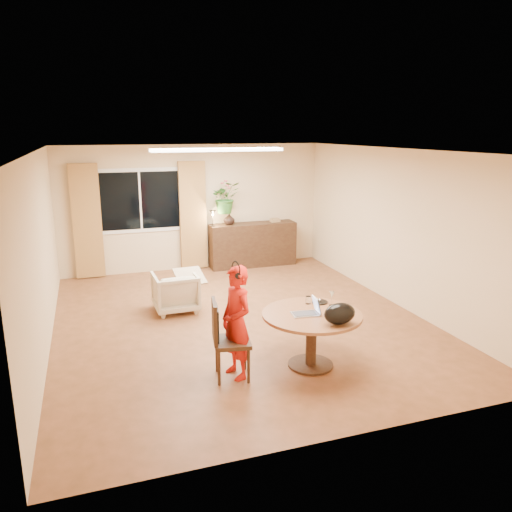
{
  "coord_description": "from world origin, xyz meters",
  "views": [
    {
      "loc": [
        -2.1,
        -6.99,
        2.89
      ],
      "look_at": [
        0.2,
        -0.2,
        1.07
      ],
      "focal_mm": 35.0,
      "sensor_mm": 36.0,
      "label": 1
    }
  ],
  "objects": [
    {
      "name": "laptop",
      "position": [
        0.29,
        -1.77,
        0.81
      ],
      "size": [
        0.35,
        0.25,
        0.22
      ],
      "primitive_type": null,
      "rotation": [
        0.0,
        0.0,
        -0.1
      ],
      "color": "#B7B7BC",
      "rests_on": "dining_table"
    },
    {
      "name": "wine_glass",
      "position": [
        0.76,
        -1.58,
        0.8
      ],
      "size": [
        0.07,
        0.07,
        0.19
      ],
      "primitive_type": null,
      "rotation": [
        0.0,
        0.0,
        0.02
      ],
      "color": "white",
      "rests_on": "dining_table"
    },
    {
      "name": "tumbler",
      "position": [
        0.5,
        -1.43,
        0.75
      ],
      "size": [
        0.07,
        0.07,
        0.1
      ],
      "primitive_type": null,
      "rotation": [
        0.0,
        0.0,
        0.02
      ],
      "color": "white",
      "rests_on": "dining_table"
    },
    {
      "name": "book_stack",
      "position": [
        1.73,
        3.01,
        0.98
      ],
      "size": [
        0.21,
        0.16,
        0.08
      ],
      "primitive_type": null,
      "rotation": [
        0.0,
        0.0,
        -0.02
      ],
      "color": "#92714A",
      "rests_on": "sideboard"
    },
    {
      "name": "pot_lid",
      "position": [
        0.66,
        -1.44,
        0.72
      ],
      "size": [
        0.26,
        0.26,
        0.03
      ],
      "primitive_type": null,
      "rotation": [
        0.0,
        0.0,
        0.32
      ],
      "color": "white",
      "rests_on": "dining_table"
    },
    {
      "name": "wall_left",
      "position": [
        -2.75,
        0.0,
        1.3
      ],
      "size": [
        0.0,
        6.5,
        6.5
      ],
      "primitive_type": "plane",
      "rotation": [
        1.57,
        0.0,
        1.57
      ],
      "color": "#D2B989",
      "rests_on": "floor"
    },
    {
      "name": "throw",
      "position": [
        -0.63,
        0.7,
        0.66
      ],
      "size": [
        0.48,
        0.58,
        0.03
      ],
      "primitive_type": null,
      "rotation": [
        0.0,
        0.0,
        0.06
      ],
      "color": "beige",
      "rests_on": "armchair"
    },
    {
      "name": "child",
      "position": [
        -0.56,
        -1.71,
        0.69
      ],
      "size": [
        0.57,
        0.44,
        1.37
      ],
      "primitive_type": "imported",
      "rotation": [
        0.0,
        0.0,
        -1.31
      ],
      "color": "#B3190D",
      "rests_on": "floor"
    },
    {
      "name": "ceiling",
      "position": [
        0.0,
        0.0,
        2.6
      ],
      "size": [
        6.5,
        6.5,
        0.0
      ],
      "primitive_type": "plane",
      "rotation": [
        3.14,
        0.0,
        0.0
      ],
      "color": "white",
      "rests_on": "wall_back"
    },
    {
      "name": "wall_right",
      "position": [
        2.75,
        0.0,
        1.3
      ],
      "size": [
        0.0,
        6.5,
        6.5
      ],
      "primitive_type": "plane",
      "rotation": [
        1.57,
        0.0,
        -1.57
      ],
      "color": "#D2B989",
      "rests_on": "floor"
    },
    {
      "name": "curtain_left",
      "position": [
        -2.15,
        3.15,
        1.15
      ],
      "size": [
        0.55,
        0.08,
        2.25
      ],
      "primitive_type": "cube",
      "color": "brown",
      "rests_on": "wall_back"
    },
    {
      "name": "sideboard",
      "position": [
        1.21,
        3.01,
        0.47
      ],
      "size": [
        1.87,
        0.46,
        0.94
      ],
      "primitive_type": "cube",
      "color": "black",
      "rests_on": "floor"
    },
    {
      "name": "floor",
      "position": [
        0.0,
        0.0,
        0.0
      ],
      "size": [
        6.5,
        6.5,
        0.0
      ],
      "primitive_type": "plane",
      "color": "brown",
      "rests_on": "ground"
    },
    {
      "name": "desk_lamp",
      "position": [
        0.32,
        2.96,
        1.11
      ],
      "size": [
        0.15,
        0.15,
        0.35
      ],
      "primitive_type": null,
      "rotation": [
        0.0,
        0.0,
        -0.03
      ],
      "color": "black",
      "rests_on": "sideboard"
    },
    {
      "name": "dining_chair",
      "position": [
        -0.62,
        -1.73,
        0.49
      ],
      "size": [
        0.53,
        0.5,
        0.97
      ],
      "primitive_type": null,
      "rotation": [
        0.0,
        0.0,
        -0.18
      ],
      "color": "black",
      "rests_on": "floor"
    },
    {
      "name": "dining_table",
      "position": [
        0.4,
        -1.76,
        0.55
      ],
      "size": [
        1.23,
        1.23,
        0.7
      ],
      "color": "brown",
      "rests_on": "floor"
    },
    {
      "name": "bouquet",
      "position": [
        0.62,
        3.01,
        1.52
      ],
      "size": [
        0.62,
        0.54,
        0.66
      ],
      "primitive_type": "imported",
      "rotation": [
        0.0,
        0.0,
        0.05
      ],
      "color": "#266729",
      "rests_on": "vase"
    },
    {
      "name": "wall_back",
      "position": [
        0.0,
        3.25,
        1.3
      ],
      "size": [
        5.5,
        0.0,
        5.5
      ],
      "primitive_type": "plane",
      "rotation": [
        1.57,
        0.0,
        0.0
      ],
      "color": "#D2B989",
      "rests_on": "floor"
    },
    {
      "name": "curtain_right",
      "position": [
        -0.05,
        3.15,
        1.15
      ],
      "size": [
        0.55,
        0.08,
        2.25
      ],
      "primitive_type": "cube",
      "color": "brown",
      "rests_on": "wall_back"
    },
    {
      "name": "armchair",
      "position": [
        -0.87,
        0.75,
        0.32
      ],
      "size": [
        0.71,
        0.73,
        0.64
      ],
      "primitive_type": "imported",
      "rotation": [
        0.0,
        0.0,
        3.17
      ],
      "color": "#BFB697",
      "rests_on": "floor"
    },
    {
      "name": "ceiling_panel",
      "position": [
        0.0,
        1.2,
        2.57
      ],
      "size": [
        2.2,
        0.35,
        0.05
      ],
      "primitive_type": "cube",
      "color": "white",
      "rests_on": "ceiling"
    },
    {
      "name": "handbag",
      "position": [
        0.55,
        -2.18,
        0.83
      ],
      "size": [
        0.4,
        0.25,
        0.26
      ],
      "primitive_type": null,
      "rotation": [
        0.0,
        0.0,
        0.05
      ],
      "color": "black",
      "rests_on": "dining_table"
    },
    {
      "name": "window",
      "position": [
        -1.1,
        3.23,
        1.5
      ],
      "size": [
        1.7,
        0.03,
        1.3
      ],
      "color": "white",
      "rests_on": "wall_back"
    },
    {
      "name": "vase",
      "position": [
        0.69,
        3.01,
        1.06
      ],
      "size": [
        0.29,
        0.29,
        0.25
      ],
      "primitive_type": "imported",
      "rotation": [
        0.0,
        0.0,
        0.28
      ],
      "color": "black",
      "rests_on": "sideboard"
    }
  ]
}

